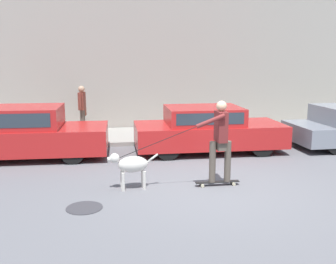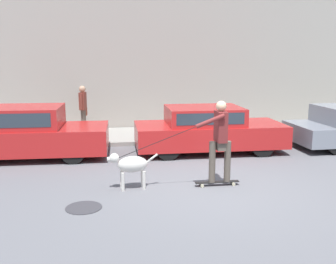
{
  "view_description": "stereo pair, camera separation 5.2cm",
  "coord_description": "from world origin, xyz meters",
  "px_view_note": "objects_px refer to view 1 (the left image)",
  "views": [
    {
      "loc": [
        -2.09,
        -7.51,
        2.69
      ],
      "look_at": [
        -0.81,
        1.3,
        0.95
      ],
      "focal_mm": 42.0,
      "sensor_mm": 36.0,
      "label": 1
    },
    {
      "loc": [
        -2.04,
        -7.52,
        2.69
      ],
      "look_at": [
        -0.81,
        1.3,
        0.95
      ],
      "focal_mm": 42.0,
      "sensor_mm": 36.0,
      "label": 2
    }
  ],
  "objects_px": {
    "dog": "(131,165)",
    "skateboarder": "(220,138)",
    "parked_car_0": "(20,134)",
    "parked_car_1": "(208,130)",
    "pedestrian_with_bag": "(82,107)"
  },
  "relations": [
    {
      "from": "dog",
      "to": "skateboarder",
      "type": "relative_size",
      "value": 0.4
    },
    {
      "from": "parked_car_0",
      "to": "dog",
      "type": "xyz_separation_m",
      "value": [
        2.77,
        -2.91,
        -0.16
      ]
    },
    {
      "from": "parked_car_0",
      "to": "dog",
      "type": "distance_m",
      "value": 4.02
    },
    {
      "from": "parked_car_0",
      "to": "skateboarder",
      "type": "distance_m",
      "value": 5.48
    },
    {
      "from": "parked_car_0",
      "to": "dog",
      "type": "bearing_deg",
      "value": -45.18
    },
    {
      "from": "parked_car_1",
      "to": "pedestrian_with_bag",
      "type": "distance_m",
      "value": 4.53
    },
    {
      "from": "parked_car_1",
      "to": "skateboarder",
      "type": "relative_size",
      "value": 1.6
    },
    {
      "from": "parked_car_0",
      "to": "dog",
      "type": "height_order",
      "value": "parked_car_0"
    },
    {
      "from": "skateboarder",
      "to": "pedestrian_with_bag",
      "type": "distance_m",
      "value": 6.45
    },
    {
      "from": "parked_car_0",
      "to": "parked_car_1",
      "type": "relative_size",
      "value": 1.08
    },
    {
      "from": "parked_car_1",
      "to": "dog",
      "type": "height_order",
      "value": "parked_car_1"
    },
    {
      "from": "parked_car_1",
      "to": "pedestrian_with_bag",
      "type": "height_order",
      "value": "pedestrian_with_bag"
    },
    {
      "from": "dog",
      "to": "parked_car_0",
      "type": "bearing_deg",
      "value": -51.94
    },
    {
      "from": "parked_car_0",
      "to": "skateboarder",
      "type": "xyz_separation_m",
      "value": [
        4.6,
        -2.95,
        0.36
      ]
    },
    {
      "from": "parked_car_1",
      "to": "skateboarder",
      "type": "height_order",
      "value": "skateboarder"
    }
  ]
}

